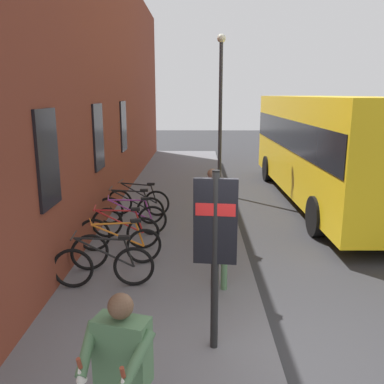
{
  "coord_description": "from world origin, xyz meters",
  "views": [
    {
      "loc": [
        -4.59,
        1.06,
        3.41
      ],
      "look_at": [
        2.71,
        1.16,
        1.69
      ],
      "focal_mm": 38.8,
      "sensor_mm": 36.0,
      "label": 1
    }
  ],
  "objects_px": {
    "bicycle_far_end": "(118,248)",
    "pedestrian_by_facade": "(212,198)",
    "tourist_with_hotdogs": "(122,362)",
    "bicycle_by_door": "(119,233)",
    "street_lamp": "(220,101)",
    "pedestrian_near_bus": "(220,237)",
    "bicycle_leaning_wall": "(130,220)",
    "city_bus": "(326,143)",
    "bicycle_end_of_row": "(104,266)",
    "transit_info_sign": "(215,233)",
    "bicycle_nearest_sign": "(130,210)",
    "bicycle_under_window": "(138,202)"
  },
  "relations": [
    {
      "from": "bicycle_under_window",
      "to": "pedestrian_by_facade",
      "type": "height_order",
      "value": "pedestrian_by_facade"
    },
    {
      "from": "pedestrian_by_facade",
      "to": "street_lamp",
      "type": "height_order",
      "value": "street_lamp"
    },
    {
      "from": "pedestrian_by_facade",
      "to": "city_bus",
      "type": "bearing_deg",
      "value": -42.12
    },
    {
      "from": "bicycle_far_end",
      "to": "city_bus",
      "type": "relative_size",
      "value": 0.16
    },
    {
      "from": "bicycle_leaning_wall",
      "to": "pedestrian_near_bus",
      "type": "distance_m",
      "value": 3.4
    },
    {
      "from": "bicycle_by_door",
      "to": "street_lamp",
      "type": "height_order",
      "value": "street_lamp"
    },
    {
      "from": "bicycle_by_door",
      "to": "bicycle_under_window",
      "type": "xyz_separation_m",
      "value": [
        2.64,
        -0.05,
        0.0
      ]
    },
    {
      "from": "bicycle_far_end",
      "to": "street_lamp",
      "type": "xyz_separation_m",
      "value": [
        6.56,
        -2.31,
        2.69
      ]
    },
    {
      "from": "bicycle_far_end",
      "to": "pedestrian_by_facade",
      "type": "distance_m",
      "value": 2.47
    },
    {
      "from": "bicycle_far_end",
      "to": "pedestrian_near_bus",
      "type": "relative_size",
      "value": 1.09
    },
    {
      "from": "bicycle_by_door",
      "to": "bicycle_nearest_sign",
      "type": "distance_m",
      "value": 1.84
    },
    {
      "from": "bicycle_far_end",
      "to": "bicycle_by_door",
      "type": "bearing_deg",
      "value": 9.02
    },
    {
      "from": "transit_info_sign",
      "to": "tourist_with_hotdogs",
      "type": "height_order",
      "value": "transit_info_sign"
    },
    {
      "from": "bicycle_leaning_wall",
      "to": "tourist_with_hotdogs",
      "type": "bearing_deg",
      "value": -171.42
    },
    {
      "from": "bicycle_under_window",
      "to": "street_lamp",
      "type": "distance_m",
      "value": 4.7
    },
    {
      "from": "bicycle_far_end",
      "to": "bicycle_under_window",
      "type": "relative_size",
      "value": 0.96
    },
    {
      "from": "bicycle_far_end",
      "to": "bicycle_nearest_sign",
      "type": "relative_size",
      "value": 0.95
    },
    {
      "from": "street_lamp",
      "to": "pedestrian_near_bus",
      "type": "bearing_deg",
      "value": 177.18
    },
    {
      "from": "bicycle_far_end",
      "to": "pedestrian_by_facade",
      "type": "xyz_separation_m",
      "value": [
        1.47,
        -1.88,
        0.64
      ]
    },
    {
      "from": "bicycle_by_door",
      "to": "pedestrian_near_bus",
      "type": "height_order",
      "value": "pedestrian_near_bus"
    },
    {
      "from": "bicycle_by_door",
      "to": "pedestrian_by_facade",
      "type": "xyz_separation_m",
      "value": [
        0.56,
        -2.02,
        0.64
      ]
    },
    {
      "from": "tourist_with_hotdogs",
      "to": "bicycle_by_door",
      "type": "bearing_deg",
      "value": 11.02
    },
    {
      "from": "bicycle_end_of_row",
      "to": "bicycle_nearest_sign",
      "type": "xyz_separation_m",
      "value": [
        3.61,
        0.11,
        0.0
      ]
    },
    {
      "from": "bicycle_under_window",
      "to": "bicycle_by_door",
      "type": "bearing_deg",
      "value": 178.92
    },
    {
      "from": "pedestrian_near_bus",
      "to": "bicycle_leaning_wall",
      "type": "bearing_deg",
      "value": 36.24
    },
    {
      "from": "bicycle_nearest_sign",
      "to": "bicycle_under_window",
      "type": "height_order",
      "value": "same"
    },
    {
      "from": "bicycle_leaning_wall",
      "to": "tourist_with_hotdogs",
      "type": "relative_size",
      "value": 1.05
    },
    {
      "from": "city_bus",
      "to": "bicycle_nearest_sign",
      "type": "bearing_deg",
      "value": 116.18
    },
    {
      "from": "transit_info_sign",
      "to": "tourist_with_hotdogs",
      "type": "distance_m",
      "value": 2.07
    },
    {
      "from": "pedestrian_by_facade",
      "to": "pedestrian_near_bus",
      "type": "relative_size",
      "value": 1.09
    },
    {
      "from": "bicycle_far_end",
      "to": "pedestrian_near_bus",
      "type": "distance_m",
      "value": 2.21
    },
    {
      "from": "bicycle_by_door",
      "to": "tourist_with_hotdogs",
      "type": "xyz_separation_m",
      "value": [
        -5.33,
        -1.04,
        0.64
      ]
    },
    {
      "from": "transit_info_sign",
      "to": "pedestrian_near_bus",
      "type": "xyz_separation_m",
      "value": [
        1.72,
        -0.17,
        -0.65
      ]
    },
    {
      "from": "bicycle_end_of_row",
      "to": "bicycle_leaning_wall",
      "type": "height_order",
      "value": "same"
    },
    {
      "from": "bicycle_nearest_sign",
      "to": "pedestrian_near_bus",
      "type": "height_order",
      "value": "pedestrian_near_bus"
    },
    {
      "from": "transit_info_sign",
      "to": "street_lamp",
      "type": "height_order",
      "value": "street_lamp"
    },
    {
      "from": "bicycle_under_window",
      "to": "bicycle_end_of_row",
      "type": "bearing_deg",
      "value": -179.78
    },
    {
      "from": "bicycle_by_door",
      "to": "bicycle_leaning_wall",
      "type": "distance_m",
      "value": 0.9
    },
    {
      "from": "bicycle_end_of_row",
      "to": "transit_info_sign",
      "type": "distance_m",
      "value": 2.82
    },
    {
      "from": "bicycle_end_of_row",
      "to": "pedestrian_near_bus",
      "type": "xyz_separation_m",
      "value": [
        -0.03,
        -2.02,
        0.56
      ]
    },
    {
      "from": "bicycle_leaning_wall",
      "to": "city_bus",
      "type": "bearing_deg",
      "value": -56.17
    },
    {
      "from": "transit_info_sign",
      "to": "street_lamp",
      "type": "distance_m",
      "value": 9.33
    },
    {
      "from": "bicycle_leaning_wall",
      "to": "street_lamp",
      "type": "distance_m",
      "value": 5.95
    },
    {
      "from": "bicycle_nearest_sign",
      "to": "tourist_with_hotdogs",
      "type": "height_order",
      "value": "tourist_with_hotdogs"
    },
    {
      "from": "bicycle_nearest_sign",
      "to": "transit_info_sign",
      "type": "xyz_separation_m",
      "value": [
        -5.37,
        -1.96,
        1.21
      ]
    },
    {
      "from": "bicycle_nearest_sign",
      "to": "pedestrian_by_facade",
      "type": "distance_m",
      "value": 2.51
    },
    {
      "from": "bicycle_under_window",
      "to": "pedestrian_near_bus",
      "type": "height_order",
      "value": "pedestrian_near_bus"
    },
    {
      "from": "tourist_with_hotdogs",
      "to": "bicycle_far_end",
      "type": "bearing_deg",
      "value": 11.43
    },
    {
      "from": "bicycle_under_window",
      "to": "tourist_with_hotdogs",
      "type": "distance_m",
      "value": 8.05
    },
    {
      "from": "bicycle_leaning_wall",
      "to": "transit_info_sign",
      "type": "distance_m",
      "value": 4.94
    }
  ]
}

